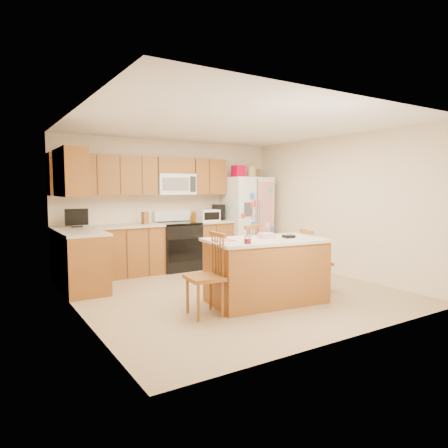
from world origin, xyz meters
TOP-DOWN VIEW (x-y plane):
  - ground at (0.00, 0.00)m, footprint 4.50×4.50m
  - room_shell at (0.00, 0.00)m, footprint 4.60×4.60m
  - cabinetry at (-0.98, 1.79)m, footprint 3.36×1.56m
  - stove at (0.00, 1.94)m, footprint 0.76×0.65m
  - refrigerator at (1.57, 1.87)m, footprint 0.90×0.79m
  - island at (0.06, -0.72)m, footprint 1.74×1.15m
  - windsor_chair_left at (-0.92, -0.78)m, footprint 0.46×0.48m
  - windsor_chair_back at (0.12, -0.11)m, footprint 0.57×0.56m
  - windsor_chair_right at (1.05, -0.65)m, footprint 0.49×0.50m

SIDE VIEW (x-z plane):
  - ground at x=0.00m, z-range 0.00..0.00m
  - island at x=0.06m, z-range -0.04..0.93m
  - windsor_chair_right at x=1.05m, z-range -0.03..0.92m
  - stove at x=0.00m, z-range -0.09..1.04m
  - windsor_chair_left at x=-0.92m, z-range -0.03..1.00m
  - windsor_chair_back at x=0.12m, z-range -0.03..1.00m
  - cabinetry at x=-0.98m, z-range -0.16..1.99m
  - refrigerator at x=1.57m, z-range -0.10..1.94m
  - room_shell at x=0.00m, z-range 0.18..2.70m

